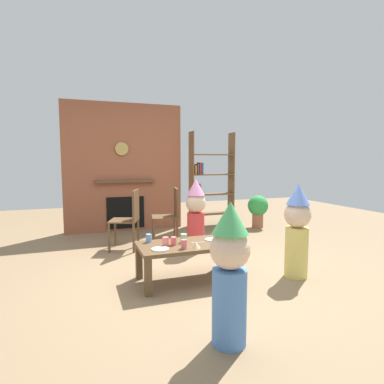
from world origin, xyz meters
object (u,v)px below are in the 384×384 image
dining_chair_left (130,216)px  paper_cup_far_right (166,242)px  child_with_cone_hat (230,270)px  child_in_pink (297,228)px  birthday_cake_slice (196,244)px  paper_cup_near_right (149,238)px  paper_plate_front (212,239)px  paper_plate_rear (160,249)px  coffee_table (188,249)px  paper_cup_far_left (184,244)px  child_by_the_chairs (196,213)px  bookshelf (209,182)px  dining_chair_middle (170,212)px  paper_cup_near_left (174,241)px  paper_cup_center (184,238)px  potted_plant_tall (258,208)px

dining_chair_left → paper_cup_far_right: bearing=116.2°
child_with_cone_hat → child_in_pink: 1.63m
child_with_cone_hat → dining_chair_left: size_ratio=1.17×
birthday_cake_slice → paper_cup_near_right: bearing=136.8°
paper_plate_front → birthday_cake_slice: birthday_cake_slice is taller
paper_plate_rear → birthday_cake_slice: 0.37m
coffee_table → paper_cup_far_left: 0.24m
child_in_pink → child_by_the_chairs: 1.55m
paper_cup_near_right → paper_plate_front: paper_cup_near_right is taller
paper_cup_far_left → dining_chair_left: size_ratio=0.11×
paper_cup_far_left → child_by_the_chairs: bearing=64.6°
bookshelf → birthday_cake_slice: (-1.34, -2.85, -0.43)m
paper_cup_far_right → birthday_cake_slice: 0.33m
coffee_table → child_in_pink: bearing=-14.2°
dining_chair_middle → birthday_cake_slice: bearing=92.9°
birthday_cake_slice → child_by_the_chairs: size_ratio=0.09×
paper_cup_near_left → paper_cup_far_left: (0.06, -0.17, 0.00)m
child_in_pink → paper_cup_near_right: bearing=-3.3°
child_in_pink → child_by_the_chairs: bearing=-48.0°
birthday_cake_slice → child_with_cone_hat: (-0.13, -1.07, 0.10)m
child_by_the_chairs → dining_chair_left: size_ratio=1.19×
paper_cup_center → dining_chair_left: bearing=105.2°
paper_cup_far_left → birthday_cake_slice: 0.13m
bookshelf → dining_chair_middle: bearing=-135.8°
paper_cup_center → dining_chair_middle: size_ratio=0.11×
paper_cup_far_right → paper_plate_front: (0.57, 0.07, -0.04)m
paper_cup_near_right → paper_plate_rear: (0.05, -0.33, -0.04)m
paper_cup_far_left → paper_cup_far_right: (-0.15, 0.16, 0.00)m
paper_plate_front → paper_plate_rear: (-0.66, -0.18, 0.00)m
dining_chair_left → potted_plant_tall: dining_chair_left is taller
child_by_the_chairs → dining_chair_left: bearing=-89.7°
paper_cup_near_right → paper_cup_far_right: bearing=-57.7°
paper_plate_front → child_by_the_chairs: (0.18, 1.02, 0.14)m
coffee_table → dining_chair_middle: bearing=81.3°
paper_plate_rear → child_in_pink: size_ratio=0.17×
coffee_table → paper_cup_near_right: 0.46m
paper_cup_near_left → child_by_the_chairs: size_ratio=0.08×
paper_cup_center → paper_plate_front: 0.34m
child_in_pink → potted_plant_tall: child_in_pink is taller
paper_cup_near_left → birthday_cake_slice: 0.26m
child_in_pink → child_by_the_chairs: size_ratio=1.01×
paper_cup_near_right → dining_chair_middle: 1.52m
paper_plate_rear → dining_chair_left: 1.61m
bookshelf → potted_plant_tall: bookshelf is taller
bookshelf → child_in_pink: size_ratio=1.76×
child_with_cone_hat → child_by_the_chairs: (0.60, 2.32, 0.01)m
dining_chair_left → dining_chair_middle: bearing=-150.4°
paper_cup_far_right → child_in_pink: child_in_pink is taller
child_in_pink → dining_chair_left: child_in_pink is taller
child_by_the_chairs → paper_plate_front: bearing=14.6°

